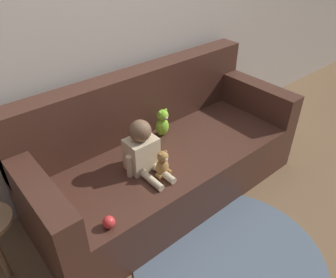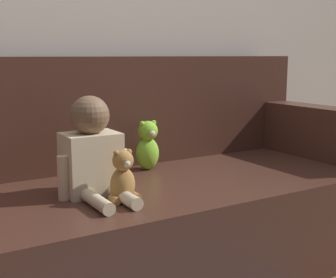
# 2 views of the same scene
# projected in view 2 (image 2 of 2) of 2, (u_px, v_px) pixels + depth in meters

# --- Properties ---
(ground_plane) EXTENTS (12.00, 12.00, 0.00)m
(ground_plane) POSITION_uv_depth(u_px,v_px,m) (148.00, 274.00, 2.06)
(ground_plane) COLOR brown
(couch) EXTENTS (2.13, 0.89, 0.94)m
(couch) POSITION_uv_depth(u_px,v_px,m) (141.00, 199.00, 2.06)
(couch) COLOR #47281E
(couch) RESTS_ON ground_plane
(person_baby) EXTENTS (0.28, 0.36, 0.38)m
(person_baby) POSITION_uv_depth(u_px,v_px,m) (92.00, 154.00, 1.76)
(person_baby) COLOR beige
(person_baby) RESTS_ON couch
(teddy_bear_brown) EXTENTS (0.11, 0.09, 0.19)m
(teddy_bear_brown) POSITION_uv_depth(u_px,v_px,m) (123.00, 177.00, 1.69)
(teddy_bear_brown) COLOR #AD7A3D
(teddy_bear_brown) RESTS_ON couch
(plush_toy_side) EXTENTS (0.11, 0.11, 0.23)m
(plush_toy_side) POSITION_uv_depth(u_px,v_px,m) (148.00, 145.00, 2.16)
(plush_toy_side) COLOR #8CD133
(plush_toy_side) RESTS_ON couch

